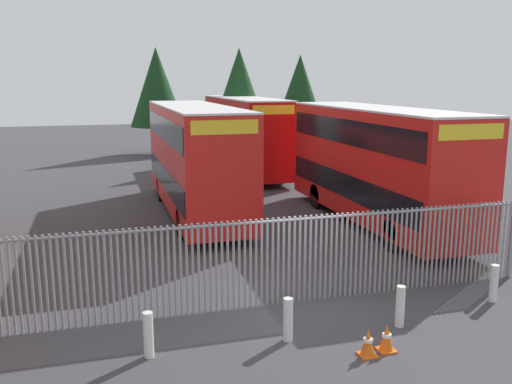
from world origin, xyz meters
TOP-DOWN VIEW (x-y plane):
  - ground_plane at (0.00, 8.00)m, footprint 100.00×100.00m
  - palisade_fence at (-1.09, 0.00)m, footprint 14.79×0.14m
  - double_decker_bus_near_gate at (5.40, 6.38)m, footprint 2.54×10.81m
  - double_decker_bus_behind_fence_left at (-0.88, 9.80)m, footprint 2.54×10.81m
  - double_decker_bus_behind_fence_right at (3.62, 18.76)m, footprint 2.54×10.81m
  - bollard_near_left at (-3.91, -1.80)m, footprint 0.20×0.20m
  - bollard_center_front at (-1.02, -1.90)m, footprint 0.20×0.20m
  - bollard_near_right at (1.62, -1.95)m, footprint 0.20×0.20m
  - bollard_far_right at (4.60, -1.35)m, footprint 0.20×0.20m
  - traffic_cone_by_gate at (0.30, -2.98)m, footprint 0.34×0.34m
  - traffic_cone_mid_forecourt at (0.76, -2.90)m, footprint 0.34×0.34m
  - tree_tall_back at (4.17, 22.11)m, footprint 3.53×3.53m
  - tree_short_side at (-0.25, 29.05)m, footprint 3.99×3.99m
  - tree_mid_row at (9.57, 25.59)m, footprint 3.50×3.50m

SIDE VIEW (x-z plane):
  - ground_plane at x=0.00m, z-range 0.00..0.00m
  - traffic_cone_by_gate at x=0.30m, z-range -0.01..0.58m
  - traffic_cone_mid_forecourt at x=0.76m, z-range -0.01..0.58m
  - bollard_near_left at x=-3.91m, z-range 0.00..0.95m
  - bollard_center_front at x=-1.02m, z-range 0.00..0.95m
  - bollard_near_right at x=1.62m, z-range 0.00..0.95m
  - bollard_far_right at x=4.60m, z-range 0.00..0.95m
  - palisade_fence at x=-1.09m, z-range 0.00..2.35m
  - double_decker_bus_near_gate at x=5.40m, z-range 0.21..4.63m
  - double_decker_bus_behind_fence_left at x=-0.88m, z-range 0.21..4.63m
  - double_decker_bus_behind_fence_right at x=3.62m, z-range 0.21..4.63m
  - tree_mid_row at x=9.57m, z-range 1.07..8.26m
  - tree_tall_back at x=4.17m, z-range 1.15..8.54m
  - tree_short_side at x=-0.25m, z-range 1.01..8.74m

